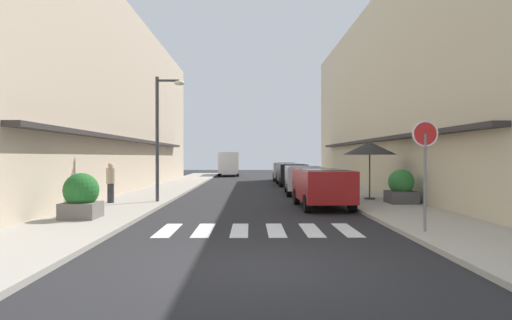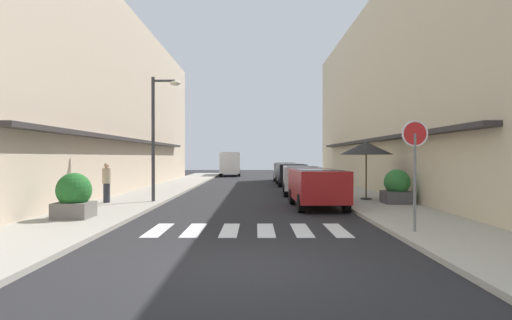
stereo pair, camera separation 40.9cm
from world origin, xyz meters
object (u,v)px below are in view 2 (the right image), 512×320
(cafe_umbrella, at_px, (368,148))
(delivery_van, at_px, (232,162))
(parked_car_far, at_px, (292,172))
(street_lamp, at_px, (160,125))
(parked_car_distant, at_px, (287,169))
(planter_midblock, at_px, (399,187))
(parked_car_mid, at_px, (303,177))
(round_street_sign, at_px, (417,146))
(planter_corner, at_px, (76,196))
(parked_car_near, at_px, (319,184))
(pedestrian_walking_near, at_px, (109,182))

(cafe_umbrella, bearing_deg, delivery_van, 106.05)
(parked_car_far, bearing_deg, street_lamp, -119.10)
(parked_car_distant, relative_size, planter_midblock, 3.12)
(parked_car_mid, relative_size, delivery_van, 0.77)
(parked_car_mid, xyz_separation_m, parked_car_distant, (0.00, 12.67, -0.00))
(street_lamp, bearing_deg, delivery_van, 86.88)
(round_street_sign, distance_m, street_lamp, 10.82)
(cafe_umbrella, xyz_separation_m, planter_corner, (-10.17, -5.72, -1.53))
(planter_midblock, bearing_deg, parked_car_distant, 100.15)
(delivery_van, xyz_separation_m, planter_midblock, (8.13, -27.08, -0.66))
(planter_corner, relative_size, planter_midblock, 1.01)
(parked_car_near, distance_m, cafe_umbrella, 3.58)
(round_street_sign, bearing_deg, pedestrian_walking_near, 145.48)
(parked_car_mid, height_order, street_lamp, street_lamp)
(round_street_sign, bearing_deg, delivery_van, 100.92)
(delivery_van, distance_m, planter_midblock, 28.28)
(parked_car_near, bearing_deg, parked_car_distant, 90.00)
(parked_car_near, xyz_separation_m, planter_midblock, (3.22, 0.63, -0.18))
(parked_car_distant, height_order, planter_corner, same)
(parked_car_near, xyz_separation_m, street_lamp, (-6.34, 1.45, 2.33))
(planter_corner, bearing_deg, pedestrian_walking_near, 96.69)
(parked_car_near, relative_size, parked_car_mid, 0.97)
(street_lamp, distance_m, planter_corner, 5.68)
(street_lamp, height_order, pedestrian_walking_near, street_lamp)
(delivery_van, bearing_deg, planter_corner, -95.23)
(parked_car_distant, xyz_separation_m, cafe_umbrella, (2.42, -16.38, 1.38))
(delivery_van, distance_m, round_street_sign, 34.19)
(delivery_van, bearing_deg, parked_car_far, -71.74)
(planter_midblock, bearing_deg, parked_car_far, 104.79)
(parked_car_near, xyz_separation_m, delivery_van, (-4.91, 27.71, 0.48))
(parked_car_distant, bearing_deg, delivery_van, 118.40)
(parked_car_near, distance_m, planter_corner, 8.50)
(parked_car_mid, xyz_separation_m, planter_corner, (-7.76, -9.42, -0.15))
(cafe_umbrella, distance_m, pedestrian_walking_near, 10.86)
(round_street_sign, relative_size, planter_corner, 2.02)
(parked_car_near, distance_m, delivery_van, 28.15)
(planter_corner, bearing_deg, cafe_umbrella, 29.33)
(parked_car_mid, relative_size, parked_car_far, 0.93)
(delivery_van, height_order, round_street_sign, round_street_sign)
(parked_car_mid, height_order, round_street_sign, round_street_sign)
(parked_car_far, height_order, cafe_umbrella, cafe_umbrella)
(round_street_sign, xyz_separation_m, cafe_umbrella, (0.85, 8.11, 0.10))
(parked_car_far, relative_size, round_street_sign, 1.66)
(parked_car_near, bearing_deg, pedestrian_walking_near, 173.69)
(delivery_van, bearing_deg, round_street_sign, -79.08)
(round_street_sign, distance_m, cafe_umbrella, 8.15)
(street_lamp, bearing_deg, cafe_umbrella, 5.26)
(parked_car_far, bearing_deg, parked_car_distant, 90.00)
(cafe_umbrella, distance_m, planter_corner, 11.77)
(planter_corner, bearing_deg, street_lamp, 73.90)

